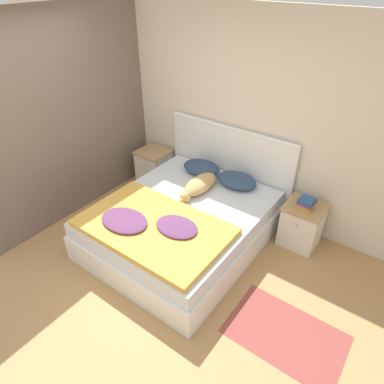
{
  "coord_description": "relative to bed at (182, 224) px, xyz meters",
  "views": [
    {
      "loc": [
        2.1,
        -1.5,
        2.87
      ],
      "look_at": [
        0.12,
        1.21,
        0.61
      ],
      "focal_mm": 32.0,
      "sensor_mm": 36.0,
      "label": 1
    }
  ],
  "objects": [
    {
      "name": "ground_plane",
      "position": [
        -0.12,
        -1.0,
        -0.25
      ],
      "size": [
        16.0,
        16.0,
        0.0
      ],
      "primitive_type": "plane",
      "color": "tan"
    },
    {
      "name": "wall_back",
      "position": [
        -0.12,
        1.13,
        1.02
      ],
      "size": [
        9.0,
        0.06,
        2.55
      ],
      "color": "beige",
      "rests_on": "ground_plane"
    },
    {
      "name": "wall_side_left",
      "position": [
        -1.59,
        0.05,
        1.02
      ],
      "size": [
        0.06,
        3.1,
        2.55
      ],
      "color": "#706056",
      "rests_on": "ground_plane"
    },
    {
      "name": "bed",
      "position": [
        0.0,
        0.0,
        0.0
      ],
      "size": [
        1.75,
        2.07,
        0.51
      ],
      "color": "white",
      "rests_on": "ground_plane"
    },
    {
      "name": "headboard",
      "position": [
        0.0,
        1.06,
        0.34
      ],
      "size": [
        1.83,
        0.06,
        1.15
      ],
      "color": "white",
      "rests_on": "ground_plane"
    },
    {
      "name": "nightstand_left",
      "position": [
        -1.17,
        0.82,
        0.02
      ],
      "size": [
        0.45,
        0.44,
        0.54
      ],
      "color": "silver",
      "rests_on": "ground_plane"
    },
    {
      "name": "nightstand_right",
      "position": [
        1.17,
        0.82,
        0.02
      ],
      "size": [
        0.45,
        0.44,
        0.54
      ],
      "color": "silver",
      "rests_on": "ground_plane"
    },
    {
      "name": "pillow_left",
      "position": [
        -0.27,
        0.8,
        0.33
      ],
      "size": [
        0.52,
        0.37,
        0.14
      ],
      "color": "navy",
      "rests_on": "bed"
    },
    {
      "name": "pillow_right",
      "position": [
        0.27,
        0.8,
        0.33
      ],
      "size": [
        0.52,
        0.37,
        0.14
      ],
      "color": "navy",
      "rests_on": "bed"
    },
    {
      "name": "quilt",
      "position": [
        -0.01,
        -0.49,
        0.3
      ],
      "size": [
        1.58,
        0.99,
        0.11
      ],
      "color": "gold",
      "rests_on": "bed"
    },
    {
      "name": "dog",
      "position": [
        -0.03,
        0.4,
        0.34
      ],
      "size": [
        0.26,
        0.77,
        0.17
      ],
      "color": "tan",
      "rests_on": "bed"
    },
    {
      "name": "book_stack",
      "position": [
        1.17,
        0.82,
        0.34
      ],
      "size": [
        0.18,
        0.21,
        0.1
      ],
      "color": "gold",
      "rests_on": "nightstand_right"
    },
    {
      "name": "rug",
      "position": [
        1.57,
        -0.46,
        -0.25
      ],
      "size": [
        1.05,
        0.69,
        0.0
      ],
      "color": "#93423D",
      "rests_on": "ground_plane"
    }
  ]
}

